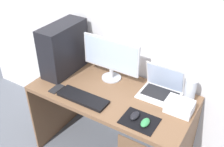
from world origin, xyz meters
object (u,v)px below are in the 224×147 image
speaker (190,91)px  mouse_left (135,116)px  keyboard (83,98)px  projector (179,106)px  mouse_right (145,123)px  monitor (111,58)px  pc_tower (64,48)px  cell_phone (57,89)px  laptop (161,89)px

speaker → mouse_left: 0.48m
speaker → keyboard: bearing=-150.0°
projector → mouse_right: (-0.15, -0.26, -0.03)m
mouse_left → monitor: bearing=140.2°
projector → mouse_left: size_ratio=2.08×
pc_tower → monitor: 0.44m
projector → monitor: bearing=170.4°
pc_tower → speaker: 1.12m
mouse_left → cell_phone: 0.72m
speaker → keyboard: speaker is taller
keyboard → projector: bearing=20.0°
pc_tower → cell_phone: pc_tower is taller
laptop → cell_phone: 0.86m
projector → keyboard: bearing=-160.0°
speaker → mouse_left: speaker is taller
laptop → mouse_left: 0.37m
keyboard → mouse_left: 0.45m
speaker → monitor: bearing=-175.9°
projector → mouse_left: projector is taller
mouse_left → mouse_right: same height
projector → cell_phone: projector is taller
keyboard → laptop: bearing=37.8°
mouse_left → cell_phone: size_ratio=0.74×
laptop → speaker: (0.22, 0.03, 0.05)m
pc_tower → mouse_right: 0.99m
cell_phone → mouse_right: bearing=0.1°
projector → speaker: bearing=82.9°
laptop → speaker: 0.22m
laptop → keyboard: laptop is taller
keyboard → mouse_right: bearing=-0.5°
cell_phone → monitor: bearing=50.8°
pc_tower → keyboard: 0.52m
monitor → laptop: 0.49m
pc_tower → keyboard: pc_tower is taller
monitor → mouse_left: size_ratio=5.49×
monitor → mouse_right: size_ratio=5.49×
speaker → cell_phone: speaker is taller
keyboard → mouse_left: bearing=2.6°
pc_tower → projector: 1.10m
speaker → projector: bearing=-97.1°
projector → mouse_right: size_ratio=2.08×
pc_tower → projector: size_ratio=2.30×
monitor → projector: bearing=-9.6°
laptop → keyboard: (-0.50, -0.39, -0.04)m
mouse_left → cell_phone: (-0.72, -0.03, -0.02)m
mouse_left → speaker: bearing=55.9°
speaker → cell_phone: bearing=-156.8°
monitor → cell_phone: bearing=-129.2°
laptop → projector: size_ratio=1.60×
monitor → laptop: monitor is taller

